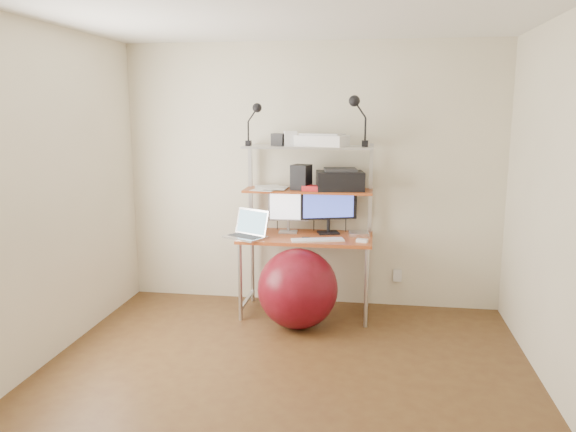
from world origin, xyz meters
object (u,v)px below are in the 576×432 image
object	(u,v)px
laptop	(249,231)
monitor_silver	(288,209)
exercise_ball	(298,289)
monitor_black	(329,205)
printer	(340,180)

from	to	relation	value
laptop	monitor_silver	bearing A→B (deg)	66.31
monitor_silver	laptop	distance (m)	0.45
laptop	exercise_ball	size ratio (longest dim) A/B	0.64
laptop	exercise_ball	world-z (taller)	laptop
monitor_black	laptop	world-z (taller)	monitor_black
monitor_silver	monitor_black	distance (m)	0.38
printer	exercise_ball	distance (m)	1.06
monitor_silver	monitor_black	world-z (taller)	monitor_black
monitor_black	laptop	xyz separation A→B (m)	(-0.70, -0.27, -0.21)
monitor_silver	laptop	world-z (taller)	monitor_silver
monitor_silver	printer	xyz separation A→B (m)	(0.48, -0.00, 0.28)
monitor_black	laptop	distance (m)	0.78
monitor_silver	monitor_black	bearing A→B (deg)	-0.20
exercise_ball	monitor_silver	bearing A→B (deg)	107.95
monitor_silver	printer	size ratio (longest dim) A/B	0.91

